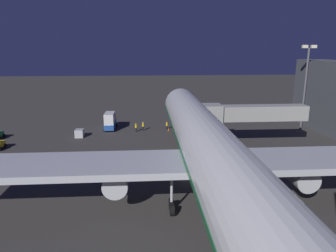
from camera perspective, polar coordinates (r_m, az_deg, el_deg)
The scene contains 11 objects.
ground_plane at distance 41.24m, azimuth 5.59°, elevation -9.43°, with size 320.00×320.00×0.00m, color #383533.
airliner_at_gate at distance 31.01m, azimuth 8.53°, elevation -5.88°, with size 54.57×68.51×19.72m.
jet_bridge at distance 52.95m, azimuth 14.18°, elevation 2.30°, with size 17.83×3.40×7.52m.
apron_floodlight_mast at distance 68.50m, azimuth 24.18°, elevation 7.53°, with size 2.90×0.50×17.19m.
cargo_truck_aft at distance 65.41m, azimuth -10.70°, elevation 0.97°, with size 2.36×5.84×3.61m.
baggage_container_mid_row at distance 61.12m, azimuth -16.11°, elevation -1.30°, with size 1.53×1.70×1.52m, color #B7BABF.
ground_crew_near_nose_gear at distance 64.21m, azimuth -0.20°, elevation 0.16°, with size 0.40×0.40×1.72m.
ground_crew_by_belt_loader at distance 62.67m, azimuth -5.97°, elevation -0.21°, with size 0.40×0.40×1.80m.
ground_crew_under_port_wing at distance 63.42m, azimuth -4.65°, elevation 0.01°, with size 0.40×0.40×1.85m.
traffic_cone_nose_port at distance 63.97m, azimuth 4.03°, elevation -0.54°, with size 0.36×0.36×0.55m, color orange.
traffic_cone_nose_starboard at distance 63.51m, azimuth 0.10°, elevation -0.61°, with size 0.36×0.36×0.55m, color orange.
Camera 1 is at (6.56, 37.25, 16.44)m, focal length 32.82 mm.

